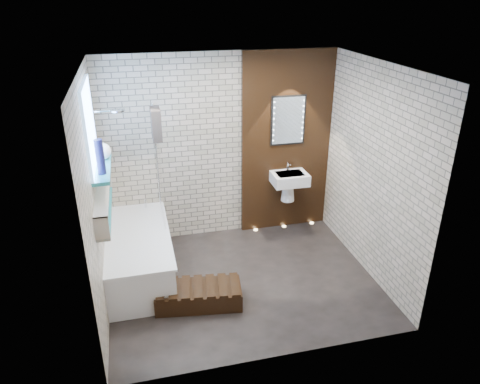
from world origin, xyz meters
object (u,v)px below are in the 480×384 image
object	(u,v)px
led_mirror	(288,121)
bath_screen	(159,166)
washbasin	(289,182)
bathtub	(139,255)
walnut_step	(199,296)

from	to	relation	value
led_mirror	bath_screen	bearing A→B (deg)	-169.34
bath_screen	washbasin	world-z (taller)	bath_screen
washbasin	led_mirror	world-z (taller)	led_mirror
bathtub	washbasin	bearing A→B (deg)	16.01
led_mirror	bathtub	bearing A→B (deg)	-160.22
bath_screen	led_mirror	size ratio (longest dim) A/B	2.00
bathtub	bath_screen	xyz separation A→B (m)	(0.35, 0.44, 0.99)
bath_screen	washbasin	bearing A→B (deg)	5.78
bath_screen	walnut_step	xyz separation A→B (m)	(0.27, -1.19, -1.17)
bathtub	walnut_step	distance (m)	0.99
bathtub	bath_screen	distance (m)	1.14
led_mirror	walnut_step	xyz separation A→B (m)	(-1.55, -1.53, -1.54)
bath_screen	washbasin	xyz separation A→B (m)	(1.82, 0.18, -0.49)
washbasin	led_mirror	xyz separation A→B (m)	(0.00, 0.16, 0.86)
bath_screen	walnut_step	distance (m)	1.69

